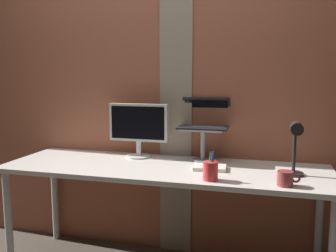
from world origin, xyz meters
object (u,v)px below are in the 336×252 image
(desk_lamp, at_px, (295,143))
(coffee_mug, at_px, (286,179))
(laptop, at_px, (205,119))
(pen_cup, at_px, (210,171))
(monitor, at_px, (138,126))

(desk_lamp, bearing_deg, coffee_mug, -106.51)
(laptop, height_order, pen_cup, laptop)
(monitor, distance_m, pen_cup, 0.76)
(coffee_mug, bearing_deg, monitor, 155.63)
(desk_lamp, xyz_separation_m, coffee_mug, (-0.05, -0.18, -0.16))
(coffee_mug, bearing_deg, pen_cup, 179.96)
(pen_cup, bearing_deg, coffee_mug, -0.04)
(coffee_mug, bearing_deg, desk_lamp, 73.49)
(monitor, distance_m, coffee_mug, 1.10)
(desk_lamp, distance_m, pen_cup, 0.51)
(laptop, bearing_deg, monitor, -171.56)
(desk_lamp, height_order, coffee_mug, desk_lamp)
(laptop, relative_size, coffee_mug, 2.79)
(pen_cup, bearing_deg, laptop, 103.36)
(monitor, bearing_deg, desk_lamp, -14.41)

